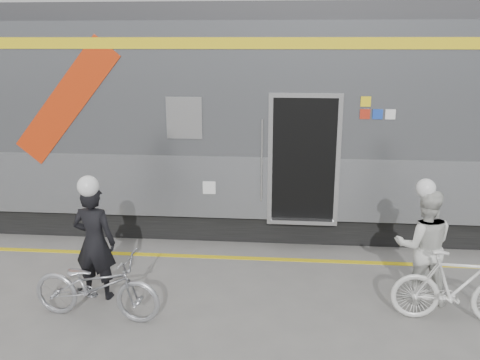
# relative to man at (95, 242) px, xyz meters

# --- Properties ---
(ground) EXTENTS (90.00, 90.00, 0.00)m
(ground) POSITION_rel_man_xyz_m (2.68, -0.68, -0.82)
(ground) COLOR slate
(ground) RESTS_ON ground
(train) EXTENTS (24.00, 3.17, 4.10)m
(train) POSITION_rel_man_xyz_m (0.70, 3.51, 1.24)
(train) COLOR black
(train) RESTS_ON ground
(safety_strip) EXTENTS (24.00, 0.12, 0.01)m
(safety_strip) POSITION_rel_man_xyz_m (2.68, 1.47, -0.81)
(safety_strip) COLOR yellow
(safety_strip) RESTS_ON ground
(man) EXTENTS (0.63, 0.45, 1.63)m
(man) POSITION_rel_man_xyz_m (0.00, 0.00, 0.00)
(man) COLOR black
(man) RESTS_ON ground
(bicycle_left) EXTENTS (1.76, 0.77, 0.90)m
(bicycle_left) POSITION_rel_man_xyz_m (0.20, -0.55, -0.37)
(bicycle_left) COLOR #AAABB1
(bicycle_left) RESTS_ON ground
(woman) EXTENTS (0.82, 0.66, 1.60)m
(woman) POSITION_rel_man_xyz_m (4.48, 0.31, -0.02)
(woman) COLOR silver
(woman) RESTS_ON ground
(bicycle_right) EXTENTS (1.64, 0.57, 0.97)m
(bicycle_right) POSITION_rel_man_xyz_m (4.78, -0.24, -0.33)
(bicycle_right) COLOR silver
(bicycle_right) RESTS_ON ground
(helmet_man) EXTENTS (0.28, 0.28, 0.28)m
(helmet_man) POSITION_rel_man_xyz_m (0.00, 0.00, 0.96)
(helmet_man) COLOR white
(helmet_man) RESTS_ON man
(helmet_woman) EXTENTS (0.26, 0.26, 0.26)m
(helmet_woman) POSITION_rel_man_xyz_m (4.48, 0.31, 0.91)
(helmet_woman) COLOR white
(helmet_woman) RESTS_ON woman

